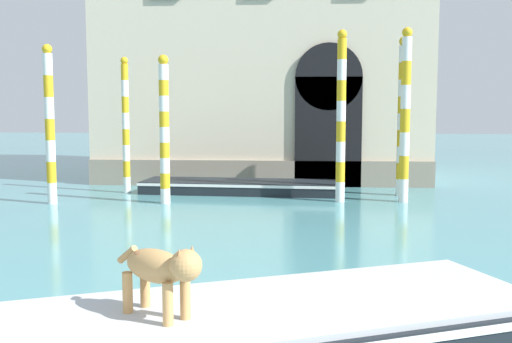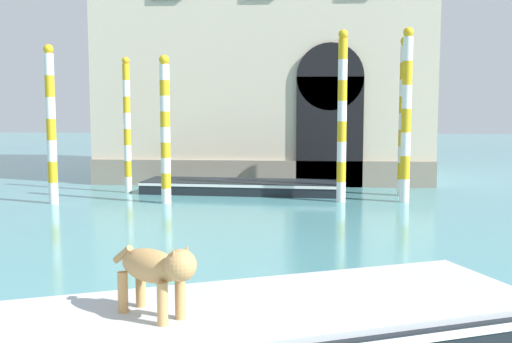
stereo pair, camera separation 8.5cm
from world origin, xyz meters
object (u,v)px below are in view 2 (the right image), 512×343
mooring_pole_2 (165,129)px  boat_moored_near_palazzo (241,186)px  dog_on_deck (156,268)px  mooring_pole_3 (127,125)px  boat_foreground (229,333)px  mooring_pole_0 (406,115)px  mooring_pole_4 (342,116)px  mooring_pole_1 (404,116)px  mooring_pole_5 (51,124)px

mooring_pole_2 → boat_moored_near_palazzo: bearing=50.5°
boat_moored_near_palazzo → dog_on_deck: bearing=-83.8°
mooring_pole_3 → boat_foreground: bearing=-69.3°
mooring_pole_0 → mooring_pole_4: mooring_pole_0 is taller
boat_moored_near_palazzo → mooring_pole_2: bearing=-125.5°
boat_foreground → mooring_pole_1: size_ratio=1.51×
dog_on_deck → boat_moored_near_palazzo: dog_on_deck is taller
boat_moored_near_palazzo → mooring_pole_3: (-3.40, -0.20, 1.85)m
mooring_pole_1 → mooring_pole_3: bearing=179.8°
dog_on_deck → boat_moored_near_palazzo: 12.48m
mooring_pole_5 → mooring_pole_4: bearing=6.5°
dog_on_deck → mooring_pole_5: bearing=152.3°
boat_moored_near_palazzo → mooring_pole_3: bearing=-172.6°
mooring_pole_5 → boat_foreground: bearing=-58.7°
mooring_pole_4 → mooring_pole_5: 7.75m
mooring_pole_1 → mooring_pole_4: bearing=-144.7°
mooring_pole_0 → dog_on_deck: bearing=-110.8°
mooring_pole_0 → mooring_pole_2: bearing=-173.8°
mooring_pole_3 → mooring_pole_5: (-1.39, -2.23, 0.08)m
boat_moored_near_palazzo → boat_foreground: bearing=-80.7°
mooring_pole_0 → mooring_pole_5: size_ratio=1.11×
dog_on_deck → mooring_pole_4: size_ratio=0.20×
dog_on_deck → mooring_pole_3: (-3.86, 12.24, 1.01)m
mooring_pole_0 → mooring_pole_2: mooring_pole_0 is taller
mooring_pole_3 → mooring_pole_4: mooring_pole_4 is taller
mooring_pole_5 → boat_moored_near_palazzo: bearing=26.9°
mooring_pole_0 → boat_foreground: bearing=-108.3°
mooring_pole_4 → boat_foreground: bearing=-99.6°
mooring_pole_2 → mooring_pole_4: mooring_pole_4 is taller
dog_on_deck → mooring_pole_2: 10.56m
mooring_pole_3 → mooring_pole_2: bearing=-50.7°
boat_moored_near_palazzo → mooring_pole_5: size_ratio=1.42×
mooring_pole_2 → mooring_pole_4: 4.75m
boat_foreground → mooring_pole_3: size_ratio=1.70×
mooring_pole_4 → mooring_pole_5: bearing=-173.5°
mooring_pole_1 → mooring_pole_4: size_ratio=0.99×
mooring_pole_0 → mooring_pole_1: 1.25m
boat_moored_near_palazzo → mooring_pole_1: size_ratio=1.30×
boat_moored_near_palazzo → mooring_pole_2: mooring_pole_2 is taller
mooring_pole_1 → mooring_pole_3: (-8.17, 0.03, -0.27)m
boat_moored_near_palazzo → mooring_pole_5: (-4.79, -2.43, 1.93)m
boat_foreground → mooring_pole_2: (-2.90, 9.96, 1.69)m
mooring_pole_3 → mooring_pole_0: bearing=-9.0°
boat_moored_near_palazzo → mooring_pole_4: 3.93m
mooring_pole_5 → mooring_pole_3: bearing=58.0°
mooring_pole_3 → mooring_pole_5: 2.63m
mooring_pole_3 → mooring_pole_4: 6.46m
mooring_pole_2 → mooring_pole_5: mooring_pole_5 is taller
mooring_pole_0 → mooring_pole_4: 1.72m
dog_on_deck → boat_moored_near_palazzo: bearing=126.7°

